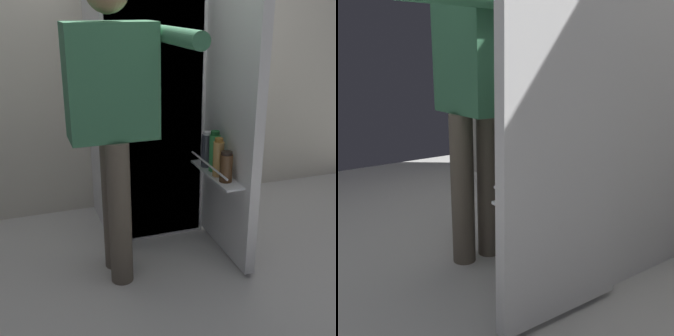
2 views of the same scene
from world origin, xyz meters
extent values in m
plane|color=silver|center=(0.00, 0.00, 0.00)|extent=(5.23, 5.23, 0.00)
cube|color=silver|center=(0.00, 0.89, 1.21)|extent=(4.40, 0.10, 2.42)
cube|color=white|center=(0.00, 0.54, 0.81)|extent=(0.62, 0.59, 1.62)
cube|color=white|center=(0.00, 0.25, 0.81)|extent=(0.58, 0.01, 1.58)
cube|color=white|center=(0.00, 0.30, 0.91)|extent=(0.54, 0.09, 0.01)
cube|color=white|center=(0.34, -0.05, 0.81)|extent=(0.06, 0.60, 1.56)
cube|color=white|center=(0.25, -0.05, 0.52)|extent=(0.11, 0.49, 0.01)
cylinder|color=silver|center=(0.21, -0.05, 0.58)|extent=(0.01, 0.47, 0.01)
cylinder|color=brown|center=(0.25, -0.18, 0.60)|extent=(0.07, 0.07, 0.15)
cylinder|color=black|center=(0.25, -0.18, 0.69)|extent=(0.06, 0.06, 0.02)
cylinder|color=#333842|center=(0.25, 0.07, 0.62)|extent=(0.06, 0.06, 0.19)
cylinder|color=silver|center=(0.25, 0.07, 0.73)|extent=(0.04, 0.04, 0.02)
cylinder|color=green|center=(0.26, -0.01, 0.63)|extent=(0.06, 0.06, 0.21)
cylinder|color=#195B28|center=(0.26, -0.01, 0.75)|extent=(0.05, 0.05, 0.02)
cylinder|color=tan|center=(0.25, -0.09, 0.62)|extent=(0.06, 0.06, 0.20)
cylinder|color=#996623|center=(0.25, -0.09, 0.73)|extent=(0.05, 0.05, 0.02)
cylinder|color=#665B4C|center=(-0.33, 0.02, 0.40)|extent=(0.12, 0.12, 0.79)
cylinder|color=#665B4C|center=(-0.33, -0.13, 0.40)|extent=(0.12, 0.12, 0.79)
cube|color=#3D7F56|center=(-0.33, -0.06, 1.07)|extent=(0.44, 0.22, 0.56)
cylinder|color=#3D7F56|center=(-0.33, 0.16, 1.05)|extent=(0.08, 0.08, 0.53)
camera|label=1|loc=(-0.77, -2.19, 1.43)|focal=47.77mm
camera|label=2|loc=(1.42, -1.09, 1.04)|focal=43.17mm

